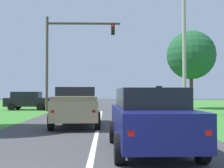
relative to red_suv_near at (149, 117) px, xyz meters
name	(u,v)px	position (x,y,z in m)	size (l,w,h in m)	color
ground_plane	(99,123)	(-1.63, 7.50, -0.96)	(120.00, 120.00, 0.00)	#424244
red_suv_near	(149,117)	(0.00, 0.00, 0.00)	(2.28, 4.82, 1.80)	navy
pickup_truck_lead	(76,106)	(-2.74, 6.20, 0.03)	(2.53, 5.47, 1.92)	tan
traffic_light	(65,50)	(-4.91, 17.69, 4.49)	(6.65, 0.40, 8.42)	brown
keep_moving_sign	(159,94)	(3.18, 15.97, 0.56)	(0.60, 0.09, 2.36)	gray
oak_tree_right	(191,55)	(7.48, 21.32, 4.51)	(4.97, 4.97, 7.97)	#4C351E
crossing_suv_far	(28,100)	(-8.61, 19.59, -0.05)	(4.33, 2.14, 1.72)	black
utility_pole_right	(184,56)	(4.54, 13.04, 3.38)	(0.28, 0.28, 8.67)	#9E998E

